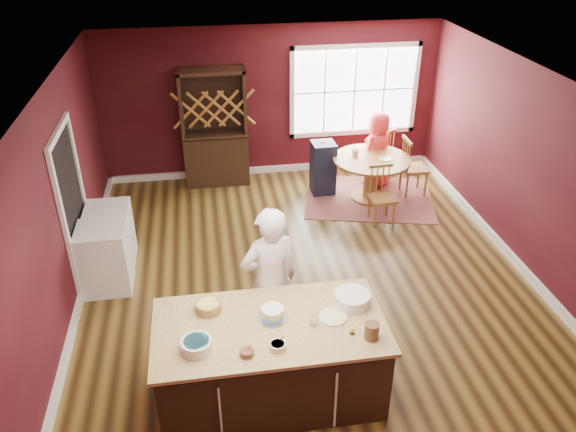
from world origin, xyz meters
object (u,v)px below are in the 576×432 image
object	(u,v)px
baker	(270,281)
washer	(105,258)
layer_cake	(273,314)
chair_south	(383,196)
dining_table	(371,170)
high_chair	(323,167)
seated_woman	(378,150)
dryer	(111,234)
chair_north	(379,153)
toddler	(323,150)
chair_east	(415,166)
hutch	(214,128)
kitchen_island	(271,361)

from	to	relation	value
baker	washer	bearing A→B (deg)	-50.35
layer_cake	chair_south	distance (m)	3.85
dining_table	high_chair	xyz separation A→B (m)	(-0.75, 0.36, -0.05)
chair_south	seated_woman	size ratio (longest dim) A/B	0.70
baker	washer	distance (m)	2.50
chair_south	high_chair	xyz separation A→B (m)	(-0.70, 1.18, 0.01)
baker	chair_south	bearing A→B (deg)	-143.79
dining_table	baker	world-z (taller)	baker
layer_cake	seated_woman	world-z (taller)	seated_woman
dryer	chair_south	bearing A→B (deg)	5.78
seated_woman	high_chair	distance (m)	1.02
baker	seated_woman	size ratio (longest dim) A/B	1.33
chair_north	toddler	size ratio (longest dim) A/B	3.83
chair_east	chair_north	bearing A→B (deg)	32.27
hutch	washer	bearing A→B (deg)	-118.47
chair_east	seated_woman	size ratio (longest dim) A/B	0.76
dryer	layer_cake	bearing A→B (deg)	-54.86
toddler	high_chair	bearing A→B (deg)	64.90
chair_east	chair_north	distance (m)	0.79
layer_cake	chair_east	distance (m)	5.06
kitchen_island	toddler	bearing A→B (deg)	71.19
chair_north	layer_cake	bearing A→B (deg)	28.95
chair_east	hutch	bearing A→B (deg)	73.31
baker	high_chair	distance (m)	3.98
dining_table	toddler	world-z (taller)	toddler
kitchen_island	layer_cake	xyz separation A→B (m)	(0.04, 0.08, 0.54)
baker	high_chair	bearing A→B (deg)	-124.73
chair_south	high_chair	distance (m)	1.37
baker	kitchen_island	bearing A→B (deg)	68.68
chair_south	seated_woman	distance (m)	1.35
chair_north	seated_woman	size ratio (longest dim) A/B	0.73
chair_north	kitchen_island	bearing A→B (deg)	29.01
high_chair	washer	xyz separation A→B (m)	(-3.39, -2.23, -0.04)
dryer	toddler	bearing A→B (deg)	25.13
dining_table	layer_cake	distance (m)	4.56
toddler	hutch	distance (m)	1.94
high_chair	dryer	distance (m)	3.74
chair_north	toddler	world-z (taller)	chair_north
chair_south	dining_table	bearing A→B (deg)	84.09
kitchen_island	toddler	xyz separation A→B (m)	(1.50, 4.40, 0.37)
layer_cake	dryer	xyz separation A→B (m)	(-1.92, 2.73, -0.55)
hutch	dryer	size ratio (longest dim) A/B	2.41
chair_north	toddler	bearing A→B (deg)	-13.27
hutch	dryer	distance (m)	2.86
chair_east	washer	bearing A→B (deg)	111.37
layer_cake	baker	bearing A→B (deg)	85.10
hutch	washer	size ratio (longest dim) A/B	2.30
layer_cake	hutch	distance (m)	5.04
hutch	layer_cake	bearing A→B (deg)	-86.27
layer_cake	hutch	xyz separation A→B (m)	(-0.33, 5.03, 0.05)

